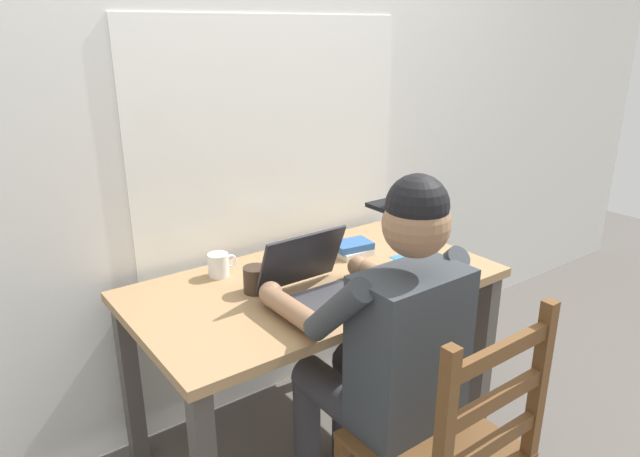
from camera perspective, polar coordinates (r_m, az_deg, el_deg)
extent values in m
plane|color=#56514C|center=(2.53, -0.37, -20.13)|extent=(8.00, 8.00, 0.00)
cube|color=silver|center=(2.35, -7.03, 11.68)|extent=(6.00, 0.04, 2.60)
cube|color=white|center=(2.40, -4.47, 8.36)|extent=(1.25, 0.01, 1.01)
cube|color=beige|center=(2.55, -4.09, -3.29)|extent=(1.31, 0.06, 0.04)
cube|color=#9E7A51|center=(2.15, -0.41, -5.52)|extent=(1.36, 0.73, 0.03)
cube|color=#4C4742|center=(2.52, 15.93, -11.62)|extent=(0.06, 0.06, 0.69)
cube|color=#4C4742|center=(2.34, -18.24, -14.53)|extent=(0.06, 0.06, 0.69)
cube|color=#4C4742|center=(2.89, 6.02, -6.71)|extent=(0.06, 0.06, 0.69)
cube|color=#33383D|center=(1.75, 8.81, -11.88)|extent=(0.34, 0.20, 0.50)
sphere|color=#936B4C|center=(1.58, 9.54, 0.44)|extent=(0.19, 0.19, 0.19)
sphere|color=black|center=(1.57, 9.64, 2.25)|extent=(0.17, 0.17, 0.17)
cube|color=black|center=(1.63, 7.46, 2.34)|extent=(0.13, 0.10, 0.01)
cylinder|color=#38383D|center=(1.96, 2.16, -16.61)|extent=(0.13, 0.40, 0.13)
cylinder|color=#38383D|center=(2.06, 6.22, -14.77)|extent=(0.13, 0.40, 0.13)
cylinder|color=#38383D|center=(2.23, -1.31, -18.96)|extent=(0.10, 0.10, 0.46)
cylinder|color=#38383D|center=(2.31, 2.50, -17.30)|extent=(0.10, 0.10, 0.46)
cylinder|color=#33383D|center=(1.61, 1.72, -8.15)|extent=(0.10, 0.25, 0.25)
cylinder|color=#936B4C|center=(1.82, -2.83, -8.06)|extent=(0.07, 0.28, 0.07)
sphere|color=#936B4C|center=(1.93, -4.91, -6.42)|extent=(0.08, 0.08, 0.08)
cylinder|color=#33383D|center=(1.86, 11.47, -4.59)|extent=(0.10, 0.25, 0.25)
cylinder|color=#936B4C|center=(2.05, 6.55, -4.94)|extent=(0.07, 0.28, 0.07)
sphere|color=#936B4C|center=(2.14, 3.80, -3.78)|extent=(0.08, 0.08, 0.08)
cube|color=brown|center=(1.83, 11.18, -20.34)|extent=(0.42, 0.42, 0.02)
cube|color=brown|center=(2.19, 10.50, -20.48)|extent=(0.04, 0.04, 0.44)
cube|color=brown|center=(1.73, 20.93, -13.90)|extent=(0.04, 0.04, 0.48)
cube|color=brown|center=(1.47, 12.25, -19.50)|extent=(0.04, 0.04, 0.48)
cube|color=brown|center=(1.66, 16.58, -19.88)|extent=(0.36, 0.02, 0.04)
cube|color=brown|center=(1.58, 17.08, -15.92)|extent=(0.36, 0.02, 0.04)
cube|color=brown|center=(1.51, 17.61, -11.56)|extent=(0.36, 0.02, 0.04)
cube|color=#232328|center=(1.95, 0.83, -7.44)|extent=(0.33, 0.23, 0.02)
cube|color=#38383D|center=(1.95, 0.83, -7.19)|extent=(0.29, 0.17, 0.00)
cube|color=#232328|center=(2.02, -1.85, -3.04)|extent=(0.33, 0.09, 0.21)
cube|color=#4C515B|center=(2.02, -1.85, -3.04)|extent=(0.29, 0.07, 0.18)
ellipsoid|color=#232328|center=(2.10, 6.88, -5.32)|extent=(0.06, 0.10, 0.03)
cylinder|color=white|center=(2.19, -10.05, -3.59)|extent=(0.08, 0.08, 0.09)
torus|color=white|center=(2.21, -8.89, -3.19)|extent=(0.05, 0.01, 0.05)
cylinder|color=#38281E|center=(2.05, -6.41, -5.05)|extent=(0.09, 0.09, 0.09)
torus|color=#38281E|center=(2.07, -5.08, -4.56)|extent=(0.05, 0.01, 0.05)
cube|color=white|center=(2.38, 3.16, -2.25)|extent=(0.14, 0.13, 0.03)
cube|color=#2D5B9E|center=(2.36, 3.22, -1.66)|extent=(0.17, 0.13, 0.03)
cube|color=silver|center=(2.20, 8.23, -4.49)|extent=(0.26, 0.21, 0.01)
cube|color=silver|center=(2.15, 8.16, -5.07)|extent=(0.25, 0.25, 0.01)
cube|color=teal|center=(2.37, 8.79, -2.83)|extent=(0.13, 0.10, 0.00)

